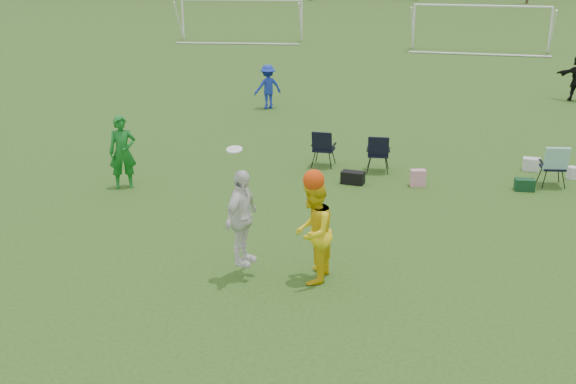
% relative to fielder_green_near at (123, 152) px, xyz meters
% --- Properties ---
extents(ground, '(260.00, 260.00, 0.00)m').
position_rel_fielder_green_near_xyz_m(ground, '(5.88, -5.74, -0.87)').
color(ground, '#284F18').
rests_on(ground, ground).
extents(fielder_green_near, '(0.75, 0.64, 1.74)m').
position_rel_fielder_green_near_xyz_m(fielder_green_near, '(0.00, 0.00, 0.00)').
color(fielder_green_near, '#136B1F').
rests_on(fielder_green_near, ground).
extents(fielder_blue, '(1.15, 1.04, 1.55)m').
position_rel_fielder_green_near_xyz_m(fielder_blue, '(1.52, 9.31, -0.10)').
color(fielder_blue, '#172FAC').
rests_on(fielder_blue, ground).
extents(center_contest, '(1.91, 1.08, 2.33)m').
position_rel_fielder_green_near_xyz_m(center_contest, '(4.70, -4.24, 0.13)').
color(center_contest, white).
rests_on(center_contest, ground).
extents(sideline_setup, '(9.18, 2.31, 1.67)m').
position_rel_fielder_green_near_xyz_m(sideline_setup, '(9.08, 2.39, -0.36)').
color(sideline_setup, '#0E3616').
rests_on(sideline_setup, ground).
extents(goal_left, '(7.39, 0.76, 2.46)m').
position_rel_fielder_green_near_xyz_m(goal_left, '(-4.12, 28.26, 1.05)').
color(goal_left, white).
rests_on(goal_left, ground).
extents(goal_mid, '(7.40, 0.63, 2.46)m').
position_rel_fielder_green_near_xyz_m(goal_mid, '(9.88, 26.26, 1.05)').
color(goal_mid, white).
rests_on(goal_mid, ground).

